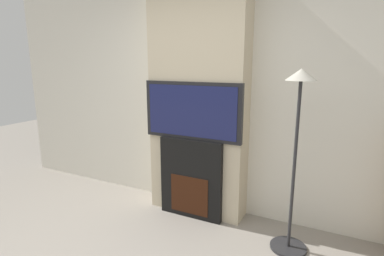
# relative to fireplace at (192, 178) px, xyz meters

# --- Properties ---
(wall_back) EXTENTS (6.00, 0.06, 2.70)m
(wall_back) POSITION_rel_fireplace_xyz_m (0.00, 0.34, 0.90)
(wall_back) COLOR silver
(wall_back) RESTS_ON ground_plane
(chimney_breast) EXTENTS (1.11, 0.31, 2.70)m
(chimney_breast) POSITION_rel_fireplace_xyz_m (0.00, 0.16, 0.90)
(chimney_breast) COLOR beige
(chimney_breast) RESTS_ON ground_plane
(fireplace) EXTENTS (0.74, 0.15, 0.91)m
(fireplace) POSITION_rel_fireplace_xyz_m (0.00, 0.00, 0.00)
(fireplace) COLOR black
(fireplace) RESTS_ON ground_plane
(television) EXTENTS (1.13, 0.07, 0.63)m
(television) POSITION_rel_fireplace_xyz_m (0.00, -0.00, 0.77)
(television) COLOR black
(television) RESTS_ON fireplace
(floor_lamp) EXTENTS (0.34, 0.34, 1.69)m
(floor_lamp) POSITION_rel_fireplace_xyz_m (1.11, -0.16, 0.67)
(floor_lamp) COLOR #262628
(floor_lamp) RESTS_ON ground_plane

